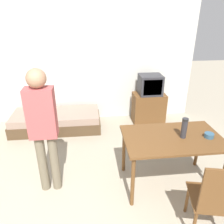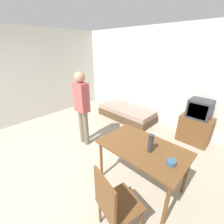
{
  "view_description": "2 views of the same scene",
  "coord_description": "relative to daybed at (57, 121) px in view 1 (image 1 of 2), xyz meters",
  "views": [
    {
      "loc": [
        0.49,
        -0.86,
        2.27
      ],
      "look_at": [
        0.83,
        2.16,
        0.88
      ],
      "focal_mm": 35.0,
      "sensor_mm": 36.0,
      "label": 1
    },
    {
      "loc": [
        2.52,
        -0.16,
        2.18
      ],
      "look_at": [
        0.49,
        1.96,
        0.89
      ],
      "focal_mm": 24.0,
      "sensor_mm": 36.0,
      "label": 2
    }
  ],
  "objects": [
    {
      "name": "wooden_chair",
      "position": [
        1.96,
        -2.7,
        0.36
      ],
      "size": [
        0.54,
        0.54,
        0.98
      ],
      "color": "brown",
      "rests_on": "ground_plane"
    },
    {
      "name": "mate_bowl",
      "position": [
        2.25,
        -1.91,
        0.62
      ],
      "size": [
        0.12,
        0.12,
        0.06
      ],
      "color": "#335670",
      "rests_on": "dining_table"
    },
    {
      "name": "wall_back",
      "position": [
        0.22,
        0.5,
        1.17
      ],
      "size": [
        5.67,
        0.06,
        2.7
      ],
      "color": "silver",
      "rests_on": "ground_plane"
    },
    {
      "name": "daybed",
      "position": [
        0.0,
        0.0,
        0.0
      ],
      "size": [
        1.83,
        0.79,
        0.37
      ],
      "color": "#4C3823",
      "rests_on": "ground_plane"
    },
    {
      "name": "person_standing",
      "position": [
        0.13,
        -1.76,
        0.82
      ],
      "size": [
        0.34,
        0.23,
        1.71
      ],
      "color": "#6B604C",
      "rests_on": "ground_plane"
    },
    {
      "name": "thermos_flask",
      "position": [
        1.92,
        -1.87,
        0.74
      ],
      "size": [
        0.08,
        0.08,
        0.28
      ],
      "color": "#2D2D33",
      "rests_on": "dining_table"
    },
    {
      "name": "dining_table",
      "position": [
        1.79,
        -1.85,
        0.5
      ],
      "size": [
        1.3,
        0.81,
        0.77
      ],
      "color": "brown",
      "rests_on": "ground_plane"
    },
    {
      "name": "tv",
      "position": [
        2.02,
        0.11,
        0.31
      ],
      "size": [
        0.69,
        0.43,
        1.09
      ],
      "color": "brown",
      "rests_on": "ground_plane"
    }
  ]
}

